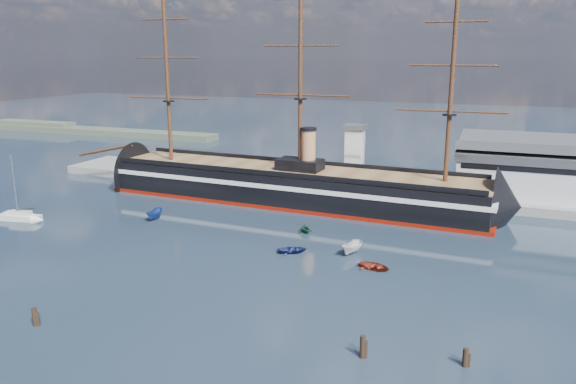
% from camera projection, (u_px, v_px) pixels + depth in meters
% --- Properties ---
extents(ground, '(600.00, 600.00, 0.00)m').
position_uv_depth(ground, '(295.00, 231.00, 108.91)').
color(ground, '#172534').
rests_on(ground, ground).
extents(quay, '(180.00, 18.00, 2.00)m').
position_uv_depth(quay, '(384.00, 193.00, 137.96)').
color(quay, slate).
rests_on(quay, ground).
extents(quay_tower, '(5.00, 5.00, 15.00)m').
position_uv_depth(quay_tower, '(354.00, 155.00, 135.36)').
color(quay_tower, silver).
rests_on(quay_tower, ground).
extents(shoreline, '(120.00, 10.00, 4.00)m').
position_uv_depth(shoreline, '(72.00, 129.00, 243.43)').
color(shoreline, '#3F4C38').
rests_on(shoreline, ground).
extents(warship, '(113.24, 20.42, 53.94)m').
position_uv_depth(warship, '(285.00, 185.00, 129.55)').
color(warship, black).
rests_on(warship, ground).
extents(sailboat, '(8.87, 3.90, 13.72)m').
position_uv_depth(sailboat, '(20.00, 216.00, 115.64)').
color(sailboat, beige).
rests_on(sailboat, ground).
extents(motorboat_a, '(6.58, 3.16, 2.53)m').
position_uv_depth(motorboat_a, '(155.00, 219.00, 116.45)').
color(motorboat_a, navy).
rests_on(motorboat_a, ground).
extents(motorboat_b, '(2.64, 3.36, 1.47)m').
position_uv_depth(motorboat_b, '(292.00, 253.00, 97.08)').
color(motorboat_b, navy).
rests_on(motorboat_b, ground).
extents(motorboat_c, '(6.84, 3.97, 2.58)m').
position_uv_depth(motorboat_c, '(352.00, 254.00, 96.51)').
color(motorboat_c, silver).
rests_on(motorboat_c, ground).
extents(motorboat_d, '(5.35, 5.61, 1.99)m').
position_uv_depth(motorboat_d, '(305.00, 233.00, 107.79)').
color(motorboat_d, '#114225').
rests_on(motorboat_d, ground).
extents(motorboat_e, '(2.00, 3.44, 1.51)m').
position_uv_depth(motorboat_e, '(374.00, 269.00, 89.62)').
color(motorboat_e, maroon).
rests_on(motorboat_e, ground).
extents(piling_near_left, '(0.64, 0.64, 3.13)m').
position_uv_depth(piling_near_left, '(36.00, 326.00, 71.12)').
color(piling_near_left, black).
rests_on(piling_near_left, ground).
extents(piling_near_right, '(0.64, 0.64, 3.43)m').
position_uv_depth(piling_near_right, '(362.00, 358.00, 63.64)').
color(piling_near_right, black).
rests_on(piling_near_right, ground).
extents(piling_far_right, '(0.64, 0.64, 2.88)m').
position_uv_depth(piling_far_right, '(465.00, 366.00, 61.86)').
color(piling_far_right, black).
rests_on(piling_far_right, ground).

